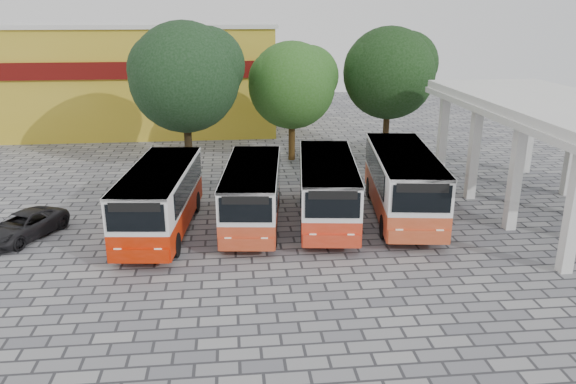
{
  "coord_description": "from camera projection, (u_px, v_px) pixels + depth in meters",
  "views": [
    {
      "loc": [
        -4.42,
        -20.39,
        9.4
      ],
      "look_at": [
        -1.92,
        3.54,
        1.5
      ],
      "focal_mm": 35.0,
      "sensor_mm": 36.0,
      "label": 1
    }
  ],
  "objects": [
    {
      "name": "ground",
      "position": [
        344.0,
        253.0,
        22.64
      ],
      "size": [
        90.0,
        90.0,
        0.0
      ],
      "primitive_type": "plane",
      "color": "slate",
      "rests_on": "ground"
    },
    {
      "name": "tree_right",
      "position": [
        390.0,
        70.0,
        36.39
      ],
      "size": [
        6.26,
        5.96,
        8.37
      ],
      "color": "#3D2A16",
      "rests_on": "ground"
    },
    {
      "name": "terminal_shelter",
      "position": [
        554.0,
        110.0,
        25.92
      ],
      "size": [
        6.8,
        15.8,
        5.4
      ],
      "color": "silver",
      "rests_on": "ground"
    },
    {
      "name": "tree_left",
      "position": [
        186.0,
        73.0,
        32.06
      ],
      "size": [
        6.66,
        6.34,
        8.81
      ],
      "color": "black",
      "rests_on": "ground"
    },
    {
      "name": "bus_far_left",
      "position": [
        160.0,
        196.0,
        24.24
      ],
      "size": [
        3.25,
        8.22,
        2.88
      ],
      "rotation": [
        0.0,
        0.0,
        -0.1
      ],
      "color": "#BE1E00",
      "rests_on": "ground"
    },
    {
      "name": "shophouse_block",
      "position": [
        146.0,
        77.0,
        44.81
      ],
      "size": [
        20.4,
        10.4,
        8.3
      ],
      "color": "gold",
      "rests_on": "ground"
    },
    {
      "name": "tree_middle",
      "position": [
        293.0,
        82.0,
        35.1
      ],
      "size": [
        5.72,
        5.45,
        7.53
      ],
      "color": "#473012",
      "rests_on": "ground"
    },
    {
      "name": "bus_centre_right",
      "position": [
        327.0,
        186.0,
        25.56
      ],
      "size": [
        3.37,
        8.23,
        2.88
      ],
      "rotation": [
        0.0,
        0.0,
        -0.12
      ],
      "color": "red",
      "rests_on": "ground"
    },
    {
      "name": "bus_centre_left",
      "position": [
        252.0,
        191.0,
        25.17
      ],
      "size": [
        3.14,
        7.83,
        2.74
      ],
      "rotation": [
        0.0,
        0.0,
        -0.11
      ],
      "color": "#BB3D1C",
      "rests_on": "ground"
    },
    {
      "name": "parked_car",
      "position": [
        23.0,
        226.0,
        23.96
      ],
      "size": [
        3.4,
        4.4,
        1.11
      ],
      "primitive_type": "imported",
      "rotation": [
        0.0,
        0.0,
        -0.45
      ],
      "color": "black",
      "rests_on": "ground"
    },
    {
      "name": "bus_far_right",
      "position": [
        403.0,
        180.0,
        26.08
      ],
      "size": [
        3.72,
        8.87,
        3.09
      ],
      "rotation": [
        0.0,
        0.0,
        -0.13
      ],
      "color": "#C44923",
      "rests_on": "ground"
    }
  ]
}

